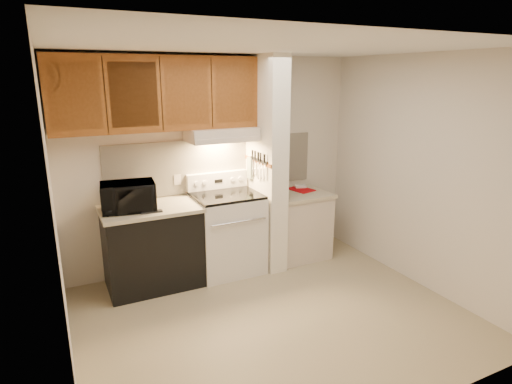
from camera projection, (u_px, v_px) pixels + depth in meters
floor at (273, 316)px, 4.17m from camera, size 3.60×3.60×0.00m
ceiling at (276, 46)px, 3.51m from camera, size 3.60×3.60×0.00m
wall_back at (215, 163)px, 5.14m from camera, size 3.60×2.50×0.02m
wall_left at (55, 222)px, 3.08m from camera, size 0.02×3.00×2.50m
wall_right at (421, 173)px, 4.61m from camera, size 0.02×3.00×2.50m
backsplash at (216, 164)px, 5.14m from camera, size 2.60×0.02×0.63m
range_body at (227, 234)px, 5.05m from camera, size 0.76×0.65×0.92m
oven_window at (238, 240)px, 4.77m from camera, size 0.50×0.01×0.30m
oven_handle at (239, 222)px, 4.68m from camera, size 0.65×0.02×0.02m
cooktop at (227, 195)px, 4.93m from camera, size 0.74×0.64×0.03m
range_backguard at (217, 180)px, 5.14m from camera, size 0.76×0.08×0.20m
range_display at (219, 181)px, 5.11m from camera, size 0.10×0.01×0.04m
range_knob_left_outer at (196, 184)px, 4.98m from camera, size 0.05×0.02×0.05m
range_knob_left_inner at (204, 183)px, 5.03m from camera, size 0.05×0.02×0.05m
range_knob_right_inner at (233, 180)px, 5.18m from camera, size 0.05×0.02×0.05m
range_knob_right_outer at (240, 179)px, 5.22m from camera, size 0.05×0.02×0.05m
dishwasher_front at (153, 248)px, 4.69m from camera, size 1.00×0.63×0.87m
left_countertop at (150, 209)px, 4.57m from camera, size 1.04×0.67×0.04m
spoon_rest at (151, 212)px, 4.38m from camera, size 0.22×0.07×0.02m
teal_jar at (149, 206)px, 4.46m from camera, size 0.11×0.11×0.09m
outlet at (177, 180)px, 4.96m from camera, size 0.08×0.01×0.12m
microwave at (128, 197)px, 4.42m from camera, size 0.58×0.42×0.30m
partition_pillar at (266, 165)px, 5.06m from camera, size 0.22×0.70×2.50m
pillar_trim at (257, 161)px, 4.99m from camera, size 0.01×0.70×0.04m
knife_strip at (259, 160)px, 4.94m from camera, size 0.02×0.42×0.04m
knife_blade_a at (265, 172)px, 4.82m from camera, size 0.01×0.03×0.16m
knife_handle_a at (265, 159)px, 4.78m from camera, size 0.02×0.02×0.10m
knife_blade_b at (261, 171)px, 4.89m from camera, size 0.01×0.04×0.18m
knife_handle_b at (261, 157)px, 4.86m from camera, size 0.02×0.02×0.10m
knife_blade_c at (258, 171)px, 4.96m from camera, size 0.01×0.04×0.20m
knife_handle_c at (258, 156)px, 4.91m from camera, size 0.02×0.02×0.10m
knife_blade_d at (255, 168)px, 5.03m from camera, size 0.01×0.04×0.16m
knife_handle_d at (255, 155)px, 4.99m from camera, size 0.02×0.02×0.10m
knife_blade_e at (252, 167)px, 5.09m from camera, size 0.01×0.04×0.18m
knife_handle_e at (252, 154)px, 5.05m from camera, size 0.02×0.02×0.10m
oven_mitt at (250, 168)px, 5.16m from camera, size 0.03×0.11×0.26m
right_cab_base at (298, 226)px, 5.47m from camera, size 0.70×0.60×0.81m
right_countertop at (298, 194)px, 5.36m from camera, size 0.74×0.64×0.04m
red_folder at (301, 189)px, 5.48m from camera, size 0.30×0.36×0.01m
white_box at (300, 187)px, 5.57m from camera, size 0.16×0.13×0.04m
range_hood at (221, 134)px, 4.85m from camera, size 0.78×0.44×0.15m
hood_lip at (228, 140)px, 4.68m from camera, size 0.78×0.04×0.06m
upper_cabinets at (157, 94)px, 4.48m from camera, size 2.18×0.33×0.77m
cab_door_a at (75, 96)px, 3.99m from camera, size 0.46×0.01×0.63m
cab_gap_a at (105, 95)px, 4.11m from camera, size 0.01×0.01×0.73m
cab_door_b at (134, 95)px, 4.22m from camera, size 0.46×0.01×0.63m
cab_gap_b at (161, 94)px, 4.34m from camera, size 0.01×0.01×0.73m
cab_door_c at (187, 94)px, 4.45m from camera, size 0.46×0.01×0.63m
cab_gap_c at (212, 93)px, 4.57m from camera, size 0.01×0.01×0.73m
cab_door_d at (235, 93)px, 4.69m from camera, size 0.46×0.01×0.63m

